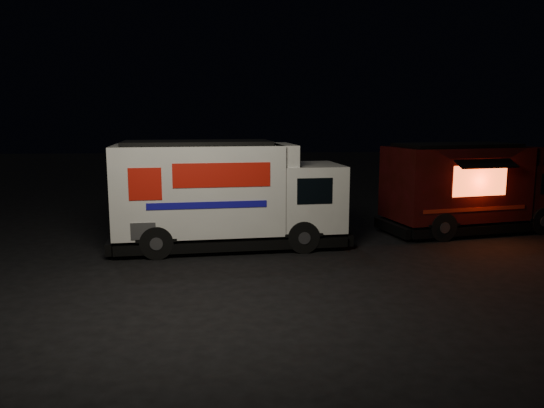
{
  "coord_description": "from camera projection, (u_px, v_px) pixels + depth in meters",
  "views": [
    {
      "loc": [
        0.42,
        -12.43,
        3.5
      ],
      "look_at": [
        1.44,
        2.0,
        1.11
      ],
      "focal_mm": 35.0,
      "sensor_mm": 36.0,
      "label": 1
    }
  ],
  "objects": [
    {
      "name": "ground",
      "position": [
        218.0,
        264.0,
        12.78
      ],
      "size": [
        80.0,
        80.0,
        0.0
      ],
      "primitive_type": "plane",
      "color": "black",
      "rests_on": "ground"
    },
    {
      "name": "white_truck",
      "position": [
        230.0,
        194.0,
        14.23
      ],
      "size": [
        6.53,
        2.76,
        2.88
      ],
      "primitive_type": null,
      "rotation": [
        0.0,
        0.0,
        0.1
      ],
      "color": "silver",
      "rests_on": "ground"
    },
    {
      "name": "red_truck",
      "position": [
        476.0,
        187.0,
        16.26
      ],
      "size": [
        6.15,
        3.29,
        2.71
      ],
      "primitive_type": null,
      "rotation": [
        0.0,
        0.0,
        0.21
      ],
      "color": "#3C0B0D",
      "rests_on": "ground"
    }
  ]
}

